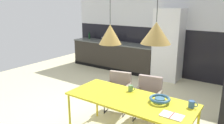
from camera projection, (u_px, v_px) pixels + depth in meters
name	position (u px, v px, depth m)	size (l,w,h in m)	color
ground_plane	(95.00, 113.00, 4.46)	(8.52, 8.52, 0.00)	beige
back_wall_splashback_dark	(160.00, 51.00, 6.83)	(6.33, 0.12, 1.43)	black
back_wall_panel_upper	(163.00, 4.00, 6.46)	(6.33, 0.12, 1.43)	silver
kitchen_counter	(113.00, 55.00, 7.44)	(3.04, 0.63, 0.90)	#2D2922
refrigerator_column	(168.00, 45.00, 6.25)	(0.75, 0.60, 2.03)	silver
dining_table	(130.00, 101.00, 3.35)	(1.96, 0.82, 0.75)	gold
armchair_facing_counter	(148.00, 93.00, 4.16)	(0.56, 0.55, 0.81)	gray
armchair_by_stool	(118.00, 87.00, 4.48)	(0.57, 0.56, 0.79)	gray
fruit_bowl	(160.00, 99.00, 3.21)	(0.31, 0.31, 0.08)	#33607F
open_book	(172.00, 116.00, 2.82)	(0.29, 0.19, 0.02)	white
mug_glass_clear	(192.00, 104.00, 3.04)	(0.13, 0.08, 0.10)	#335B93
mug_tall_blue	(131.00, 88.00, 3.61)	(0.12, 0.08, 0.10)	#5B8456
cooking_pot	(105.00, 39.00, 7.39)	(0.25, 0.25, 0.18)	black
bottle_wine_green	(89.00, 36.00, 8.02)	(0.07, 0.07, 0.25)	#0F3319
bottle_oil_tall	(113.00, 39.00, 7.21)	(0.08, 0.08, 0.27)	black
pendant_lamp_over_table_near	(110.00, 34.00, 3.35)	(0.35, 0.35, 1.27)	black
pendant_lamp_over_table_far	(156.00, 33.00, 2.82)	(0.39, 0.39, 1.17)	black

